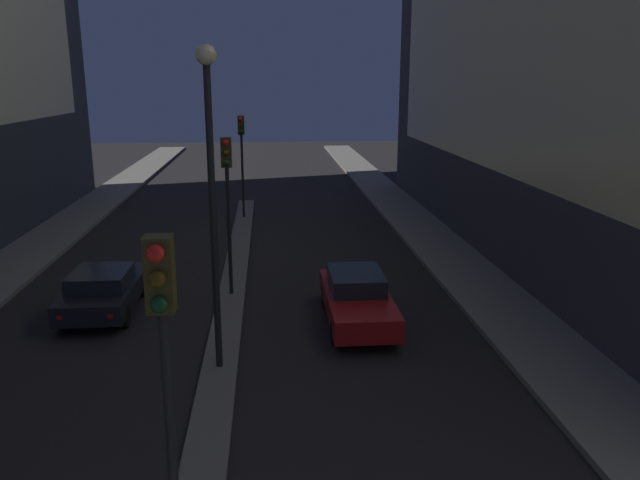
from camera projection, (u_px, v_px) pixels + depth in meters
median_strip at (233, 289)px, 20.50m from camera, size 0.85×30.35×0.13m
traffic_light_near at (164, 347)px, 7.29m from camera, size 0.32×0.42×4.94m
traffic_light_mid at (227, 182)px, 18.98m from camera, size 0.32×0.42×4.94m
traffic_light_far at (242, 144)px, 29.90m from camera, size 0.32×0.42×4.94m
street_lamp at (211, 171)px, 13.71m from camera, size 0.44×0.44×7.35m
car_left_lane at (104, 290)px, 18.51m from camera, size 1.89×4.21×1.36m
car_right_lane at (357, 298)px, 17.70m from camera, size 1.76×4.54×1.43m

